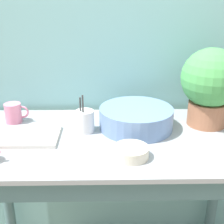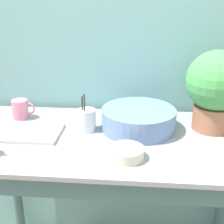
# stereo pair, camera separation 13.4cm
# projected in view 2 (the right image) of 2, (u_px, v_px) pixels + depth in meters

# --- Properties ---
(wall_back) EXTENTS (6.00, 0.05, 2.40)m
(wall_back) POSITION_uv_depth(u_px,v_px,m) (119.00, 50.00, 1.63)
(wall_back) COLOR #7AB2B2
(wall_back) RESTS_ON ground_plane
(counter_table) EXTENTS (1.33, 0.66, 0.88)m
(counter_table) POSITION_uv_depth(u_px,v_px,m) (112.00, 175.00, 1.43)
(counter_table) COLOR slate
(counter_table) RESTS_ON ground_plane
(potted_plant) EXTENTS (0.28, 0.28, 0.37)m
(potted_plant) POSITION_uv_depth(u_px,v_px,m) (216.00, 87.00, 1.39)
(potted_plant) COLOR #A36647
(potted_plant) RESTS_ON counter_table
(bowl_wash_large) EXTENTS (0.34, 0.34, 0.10)m
(bowl_wash_large) POSITION_uv_depth(u_px,v_px,m) (138.00, 119.00, 1.45)
(bowl_wash_large) COLOR #6684B2
(bowl_wash_large) RESTS_ON counter_table
(mug_pink) EXTENTS (0.12, 0.08, 0.10)m
(mug_pink) POSITION_uv_depth(u_px,v_px,m) (21.00, 109.00, 1.57)
(mug_pink) COLOR pink
(mug_pink) RESTS_ON counter_table
(bowl_small_cream) EXTENTS (0.14, 0.14, 0.04)m
(bowl_small_cream) POSITION_uv_depth(u_px,v_px,m) (126.00, 153.00, 1.21)
(bowl_small_cream) COLOR beige
(bowl_small_cream) RESTS_ON counter_table
(utensil_cup) EXTENTS (0.08, 0.08, 0.18)m
(utensil_cup) POSITION_uv_depth(u_px,v_px,m) (87.00, 120.00, 1.43)
(utensil_cup) COLOR silver
(utensil_cup) RESTS_ON counter_table
(tray_board) EXTENTS (0.25, 0.21, 0.02)m
(tray_board) POSITION_uv_depth(u_px,v_px,m) (33.00, 133.00, 1.41)
(tray_board) COLOR beige
(tray_board) RESTS_ON counter_table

